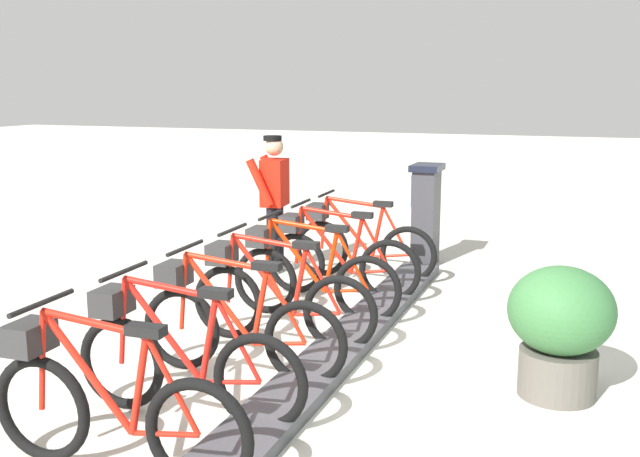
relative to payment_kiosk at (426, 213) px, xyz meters
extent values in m
plane|color=beige|center=(-0.05, 3.58, -0.67)|extent=(60.00, 60.00, 0.00)
cube|color=#47474C|center=(-0.05, 3.58, -0.62)|extent=(0.44, 6.33, 0.10)
cube|color=#38383D|center=(0.00, 0.00, -0.07)|extent=(0.28, 0.44, 1.20)
cube|color=#194C8C|center=(0.15, 0.00, 0.28)|extent=(0.03, 0.30, 0.40)
cube|color=black|center=(0.00, 0.00, 0.57)|extent=(0.36, 0.52, 0.08)
torus|color=black|center=(-0.03, 0.99, -0.33)|extent=(0.67, 0.09, 0.67)
torus|color=black|center=(1.02, 1.03, -0.33)|extent=(0.67, 0.09, 0.67)
cylinder|color=red|center=(0.68, 1.02, -0.05)|extent=(0.60, 0.06, 0.70)
cylinder|color=red|center=(0.34, 1.00, -0.09)|extent=(0.16, 0.05, 0.61)
cylinder|color=red|center=(0.62, 1.01, 0.25)|extent=(0.69, 0.07, 0.11)
cylinder|color=red|center=(0.18, 1.00, -0.36)|extent=(0.43, 0.05, 0.09)
cylinder|color=red|center=(0.12, 1.00, -0.06)|extent=(0.33, 0.04, 0.56)
cylinder|color=red|center=(0.99, 1.03, -0.02)|extent=(0.10, 0.04, 0.62)
cube|color=black|center=(0.28, 1.00, 0.24)|extent=(0.22, 0.11, 0.06)
cylinder|color=black|center=(0.96, 1.03, 0.33)|extent=(0.05, 0.54, 0.03)
cube|color=#2D2D2D|center=(1.07, 1.03, 0.11)|extent=(0.21, 0.29, 0.18)
torus|color=black|center=(-0.03, 1.78, -0.33)|extent=(0.67, 0.09, 0.67)
torus|color=black|center=(1.02, 1.82, -0.33)|extent=(0.67, 0.09, 0.67)
cylinder|color=red|center=(0.68, 1.81, -0.05)|extent=(0.60, 0.06, 0.70)
cylinder|color=red|center=(0.34, 1.79, -0.09)|extent=(0.16, 0.05, 0.61)
cylinder|color=red|center=(0.62, 1.80, 0.25)|extent=(0.69, 0.07, 0.11)
cylinder|color=red|center=(0.18, 1.79, -0.36)|extent=(0.43, 0.05, 0.09)
cylinder|color=red|center=(0.12, 1.79, -0.06)|extent=(0.33, 0.04, 0.56)
cylinder|color=red|center=(0.99, 1.82, -0.02)|extent=(0.10, 0.04, 0.62)
cube|color=black|center=(0.28, 1.79, 0.24)|extent=(0.22, 0.11, 0.06)
cylinder|color=black|center=(0.96, 1.82, 0.33)|extent=(0.05, 0.54, 0.03)
cube|color=#2D2D2D|center=(1.07, 1.82, 0.11)|extent=(0.21, 0.29, 0.18)
torus|color=black|center=(-0.03, 2.57, -0.33)|extent=(0.67, 0.09, 0.67)
torus|color=black|center=(1.02, 2.61, -0.33)|extent=(0.67, 0.09, 0.67)
cylinder|color=red|center=(0.68, 2.60, -0.05)|extent=(0.60, 0.06, 0.70)
cylinder|color=red|center=(0.34, 2.58, -0.09)|extent=(0.16, 0.05, 0.61)
cylinder|color=red|center=(0.62, 2.59, 0.25)|extent=(0.69, 0.07, 0.11)
cylinder|color=red|center=(0.18, 2.58, -0.36)|extent=(0.43, 0.05, 0.09)
cylinder|color=red|center=(0.12, 2.58, -0.06)|extent=(0.33, 0.04, 0.56)
cylinder|color=red|center=(0.99, 2.61, -0.02)|extent=(0.10, 0.04, 0.62)
cube|color=black|center=(0.28, 2.58, 0.24)|extent=(0.22, 0.11, 0.06)
cylinder|color=black|center=(0.96, 2.61, 0.33)|extent=(0.05, 0.54, 0.03)
cube|color=#2D2D2D|center=(1.07, 2.61, 0.11)|extent=(0.21, 0.29, 0.18)
torus|color=black|center=(-0.03, 3.36, -0.33)|extent=(0.67, 0.09, 0.67)
torus|color=black|center=(1.02, 3.40, -0.33)|extent=(0.67, 0.09, 0.67)
cylinder|color=red|center=(0.68, 3.39, -0.05)|extent=(0.60, 0.06, 0.70)
cylinder|color=red|center=(0.34, 3.38, -0.09)|extent=(0.16, 0.05, 0.61)
cylinder|color=red|center=(0.62, 3.38, 0.25)|extent=(0.69, 0.07, 0.11)
cylinder|color=red|center=(0.18, 3.37, -0.36)|extent=(0.43, 0.05, 0.09)
cylinder|color=red|center=(0.12, 3.37, -0.06)|extent=(0.33, 0.04, 0.56)
cylinder|color=red|center=(0.99, 3.40, -0.02)|extent=(0.10, 0.04, 0.62)
cube|color=black|center=(0.28, 3.37, 0.24)|extent=(0.22, 0.11, 0.06)
cylinder|color=black|center=(0.96, 3.40, 0.33)|extent=(0.05, 0.54, 0.03)
cube|color=#2D2D2D|center=(1.07, 3.40, 0.11)|extent=(0.21, 0.29, 0.18)
torus|color=black|center=(-0.03, 4.15, -0.33)|extent=(0.67, 0.09, 0.67)
torus|color=black|center=(1.02, 4.19, -0.33)|extent=(0.67, 0.09, 0.67)
cylinder|color=red|center=(0.68, 4.18, -0.05)|extent=(0.60, 0.06, 0.70)
cylinder|color=red|center=(0.34, 4.17, -0.09)|extent=(0.16, 0.05, 0.61)
cylinder|color=red|center=(0.62, 4.18, 0.25)|extent=(0.69, 0.07, 0.11)
cylinder|color=red|center=(0.18, 4.16, -0.36)|extent=(0.43, 0.05, 0.09)
cylinder|color=red|center=(0.12, 4.16, -0.06)|extent=(0.33, 0.04, 0.56)
cylinder|color=red|center=(0.99, 4.19, -0.02)|extent=(0.10, 0.04, 0.62)
cube|color=black|center=(0.28, 4.16, 0.24)|extent=(0.22, 0.11, 0.06)
cylinder|color=black|center=(0.96, 4.19, 0.33)|extent=(0.05, 0.54, 0.03)
cube|color=#2D2D2D|center=(1.07, 4.19, 0.11)|extent=(0.21, 0.29, 0.18)
torus|color=black|center=(-0.03, 4.94, -0.33)|extent=(0.67, 0.09, 0.67)
torus|color=black|center=(1.02, 4.98, -0.33)|extent=(0.67, 0.09, 0.67)
cylinder|color=red|center=(0.68, 4.97, -0.05)|extent=(0.60, 0.06, 0.70)
cylinder|color=red|center=(0.34, 4.96, -0.09)|extent=(0.16, 0.05, 0.61)
cylinder|color=red|center=(0.62, 4.97, 0.25)|extent=(0.69, 0.07, 0.11)
cylinder|color=red|center=(0.18, 4.95, -0.36)|extent=(0.43, 0.05, 0.09)
cylinder|color=red|center=(0.12, 4.95, -0.06)|extent=(0.33, 0.04, 0.56)
cylinder|color=red|center=(0.99, 4.98, -0.02)|extent=(0.10, 0.04, 0.62)
cube|color=black|center=(0.28, 4.95, 0.24)|extent=(0.22, 0.11, 0.06)
cylinder|color=black|center=(0.96, 4.98, 0.33)|extent=(0.05, 0.54, 0.03)
cube|color=#2D2D2D|center=(1.07, 4.98, 0.11)|extent=(0.21, 0.29, 0.18)
torus|color=black|center=(-0.03, 5.73, -0.33)|extent=(0.67, 0.09, 0.67)
torus|color=black|center=(1.02, 5.77, -0.33)|extent=(0.67, 0.09, 0.67)
cylinder|color=red|center=(0.68, 5.76, -0.05)|extent=(0.60, 0.06, 0.70)
cylinder|color=red|center=(0.34, 5.75, -0.09)|extent=(0.16, 0.05, 0.61)
cylinder|color=red|center=(0.62, 5.76, 0.25)|extent=(0.69, 0.07, 0.11)
cylinder|color=red|center=(0.18, 5.74, -0.36)|extent=(0.43, 0.05, 0.09)
cylinder|color=red|center=(0.12, 5.74, -0.06)|extent=(0.33, 0.04, 0.56)
cylinder|color=red|center=(0.99, 5.77, -0.02)|extent=(0.10, 0.04, 0.62)
cube|color=black|center=(0.28, 5.74, 0.24)|extent=(0.22, 0.11, 0.06)
cylinder|color=black|center=(0.96, 5.77, 0.33)|extent=(0.05, 0.54, 0.03)
cube|color=#2D2D2D|center=(1.07, 5.77, 0.11)|extent=(0.21, 0.29, 0.18)
cube|color=white|center=(1.67, 1.14, -0.62)|extent=(0.27, 0.14, 0.10)
cube|color=white|center=(1.58, 0.91, -0.62)|extent=(0.27, 0.14, 0.10)
cylinder|color=black|center=(1.61, 1.12, -0.24)|extent=(0.15, 0.15, 0.82)
cylinder|color=black|center=(1.64, 0.93, -0.24)|extent=(0.15, 0.15, 0.82)
cube|color=red|center=(1.63, 1.02, 0.43)|extent=(0.31, 0.43, 0.56)
cylinder|color=red|center=(1.69, 1.30, 0.46)|extent=(0.35, 0.14, 0.57)
cylinder|color=red|center=(1.76, 0.78, 0.46)|extent=(0.35, 0.14, 0.57)
sphere|color=tan|center=(1.63, 1.02, 0.86)|extent=(0.22, 0.22, 0.22)
cylinder|color=black|center=(1.65, 1.03, 0.96)|extent=(0.22, 0.22, 0.06)
cylinder|color=#59544C|center=(-1.82, 3.66, -0.49)|extent=(0.56, 0.56, 0.35)
ellipsoid|color=#376D3A|center=(-1.82, 3.66, -0.02)|extent=(0.76, 0.76, 0.64)
camera|label=1|loc=(-1.99, 9.01, 1.56)|focal=41.12mm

